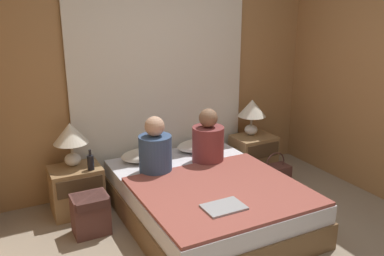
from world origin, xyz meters
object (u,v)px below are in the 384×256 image
bed (206,200)px  laptop_on_bed (224,207)px  nightstand_right (253,155)px  person_left_in_bed (155,150)px  pillow_right (199,145)px  lamp_right (252,111)px  nightstand_left (77,190)px  beer_bottle_on_left_stand (91,162)px  person_right_in_bed (208,141)px  pillow_left (145,155)px  handbag_on_floor (274,175)px  lamp_left (71,136)px  backpack_on_floor (90,212)px

bed → laptop_on_bed: (-0.17, -0.60, 0.25)m
nightstand_right → person_left_in_bed: size_ratio=0.86×
pillow_right → person_left_in_bed: size_ratio=0.89×
lamp_right → person_left_in_bed: person_left_in_bed is taller
nightstand_left → beer_bottle_on_left_stand: beer_bottle_on_left_stand is taller
nightstand_right → nightstand_left: bearing=180.0°
pillow_right → person_right_in_bed: bearing=-103.0°
laptop_on_bed → pillow_left: bearing=96.8°
pillow_right → beer_bottle_on_left_stand: (-1.29, -0.16, 0.09)m
nightstand_left → lamp_right: 2.26m
beer_bottle_on_left_stand → laptop_on_bed: size_ratio=0.62×
person_left_in_bed → person_right_in_bed: bearing=-0.0°
nightstand_left → lamp_right: (2.19, 0.07, 0.55)m
person_right_in_bed → beer_bottle_on_left_stand: bearing=170.1°
laptop_on_bed → handbag_on_floor: laptop_on_bed is taller
pillow_right → person_right_in_bed: 0.42m
nightstand_right → beer_bottle_on_left_stand: (-2.05, -0.12, 0.32)m
pillow_left → beer_bottle_on_left_stand: 0.65m
person_right_in_bed → handbag_on_floor: 0.99m
person_left_in_bed → handbag_on_floor: size_ratio=1.39×
lamp_right → nightstand_left: bearing=-178.1°
lamp_left → person_right_in_bed: (1.34, -0.40, -0.14)m
bed → pillow_left: bearing=113.4°
person_left_in_bed → laptop_on_bed: size_ratio=1.73×
lamp_right → backpack_on_floor: 2.31m
lamp_right → person_right_in_bed: size_ratio=0.76×
lamp_right → lamp_left: bearing=180.0°
lamp_left → beer_bottle_on_left_stand: bearing=-55.0°
nightstand_right → beer_bottle_on_left_stand: size_ratio=2.40×
bed → person_left_in_bed: 0.70m
beer_bottle_on_left_stand → pillow_right: bearing=6.9°
bed → handbag_on_floor: (1.08, 0.29, -0.07)m
beer_bottle_on_left_stand → backpack_on_floor: beer_bottle_on_left_stand is taller
person_left_in_bed → nightstand_left: bearing=155.8°
handbag_on_floor → person_left_in_bed: bearing=175.6°
laptop_on_bed → handbag_on_floor: 1.57m
nightstand_left → lamp_left: 0.56m
nightstand_right → laptop_on_bed: size_ratio=1.48×
person_right_in_bed → nightstand_right: bearing=21.4°
beer_bottle_on_left_stand → laptop_on_bed: beer_bottle_on_left_stand is taller
bed → pillow_left: (-0.33, 0.77, 0.27)m
laptop_on_bed → handbag_on_floor: size_ratio=0.80×
bed → nightstand_right: 1.32m
bed → lamp_left: 1.48m
person_left_in_bed → beer_bottle_on_left_stand: 0.64m
nightstand_right → pillow_left: pillow_left is taller
beer_bottle_on_left_stand → bed: bearing=-32.7°
bed → person_left_in_bed: bearing=131.4°
beer_bottle_on_left_stand → laptop_on_bed: bearing=-57.0°
backpack_on_floor → handbag_on_floor: 2.16m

